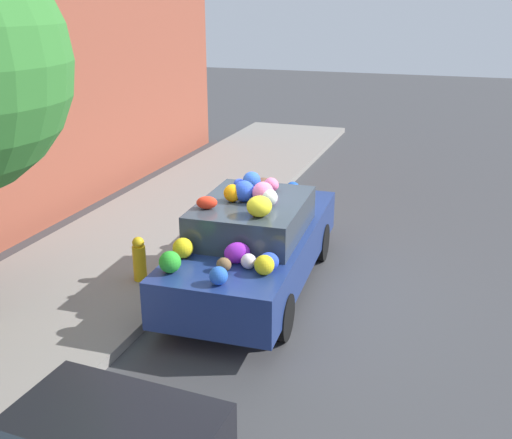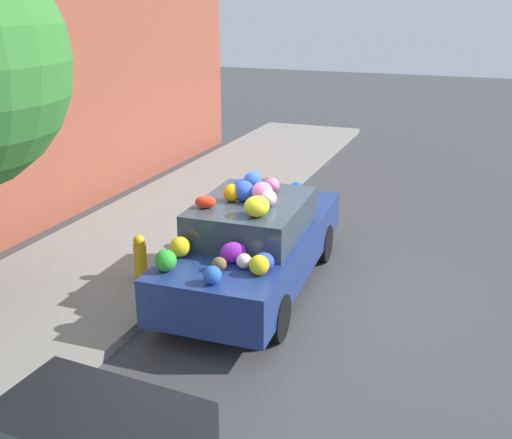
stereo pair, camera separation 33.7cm
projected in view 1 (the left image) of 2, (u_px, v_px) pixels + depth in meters
The scene contains 4 objects.
ground_plane at pixel (263, 288), 9.21m from camera, with size 60.00×60.00×0.00m, color #424244.
sidewalk_curb at pixel (110, 261), 10.01m from camera, with size 24.00×3.20×0.14m.
fire_hydrant at pixel (139, 259), 9.05m from camera, with size 0.20×0.20×0.70m.
art_car at pixel (255, 241), 8.94m from camera, with size 4.37×1.85×1.77m.
Camera 1 is at (-7.87, -2.60, 4.15)m, focal length 42.00 mm.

